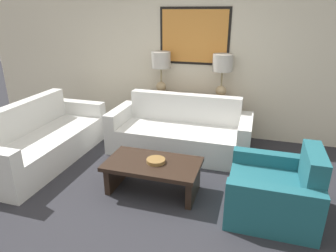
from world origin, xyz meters
TOP-DOWN VIEW (x-y plane):
  - ground_plane at (0.00, 0.00)m, footprint 20.00×20.00m
  - back_wall at (0.00, 2.44)m, footprint 8.26×0.12m
  - console_table at (0.00, 2.19)m, footprint 1.55×0.35m
  - table_lamp_left at (-0.52, 2.19)m, footprint 0.32×0.32m
  - table_lamp_right at (0.52, 2.19)m, footprint 0.32×0.32m
  - couch_by_back_wall at (0.00, 1.54)m, footprint 2.15×0.87m
  - couch_by_side at (-1.87, 0.65)m, footprint 0.87×2.15m
  - coffee_table at (-0.02, 0.32)m, footprint 1.13×0.64m
  - decorative_bowl at (0.02, 0.33)m, footprint 0.23×0.23m
  - armchair_near_back_wall at (1.39, 0.29)m, footprint 0.91×0.90m

SIDE VIEW (x-z plane):
  - ground_plane at x=0.00m, z-range 0.00..0.00m
  - armchair_near_back_wall at x=1.39m, z-range -0.13..0.66m
  - couch_by_back_wall at x=0.00m, z-range -0.14..0.72m
  - couch_by_side at x=-1.87m, z-range -0.14..0.72m
  - coffee_table at x=-0.02m, z-range 0.09..0.49m
  - console_table at x=0.00m, z-range 0.00..0.75m
  - decorative_bowl at x=0.02m, z-range 0.40..0.44m
  - table_lamp_left at x=-0.52m, z-range 0.88..1.59m
  - table_lamp_right at x=0.52m, z-range 0.88..1.59m
  - back_wall at x=0.00m, z-range 0.01..2.66m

